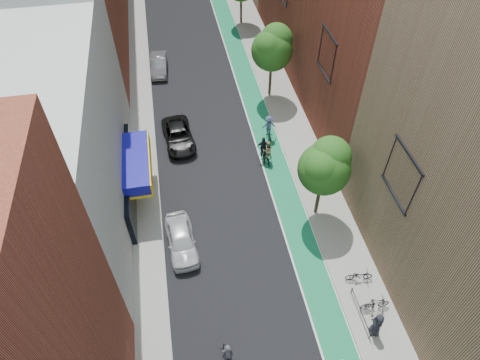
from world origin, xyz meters
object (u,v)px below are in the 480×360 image
parked_car_black (179,136)px  cyclist_lane_far (269,128)px  cyclist_lane_mid (264,151)px  cyclist_lead (228,358)px  parked_car_silver (159,65)px  pedestrian (377,325)px  parked_car_white (181,240)px  cyclist_lane_near (268,154)px

parked_car_black → cyclist_lane_far: bearing=-10.6°
cyclist_lane_mid → cyclist_lane_far: 2.68m
cyclist_lane_mid → cyclist_lead: bearing=77.3°
parked_car_silver → pedestrian: 30.58m
parked_car_white → parked_car_silver: parked_car_white is taller
cyclist_lane_mid → parked_car_black: bearing=-20.0°
parked_car_white → parked_car_black: (0.71, 10.23, -0.07)m
cyclist_lead → cyclist_lane_mid: bearing=-116.9°
cyclist_lane_near → pedestrian: pedestrian is taller
parked_car_white → pedestrian: size_ratio=2.37×
pedestrian → parked_car_white: bearing=-118.9°
parked_car_black → pedestrian: bearing=-67.8°
parked_car_silver → cyclist_lead: cyclist_lead is taller
cyclist_lane_near → cyclist_lead: bearing=70.8°
parked_car_silver → cyclist_lead: (1.98, -28.93, -0.03)m
parked_car_white → cyclist_lane_mid: cyclist_lane_mid is taller
parked_car_silver → cyclist_lane_far: cyclist_lane_far is taller
parked_car_white → cyclist_lane_far: cyclist_lane_far is taller
cyclist_lane_mid → pedestrian: cyclist_lane_mid is taller
cyclist_lane_mid → pedestrian: bearing=108.2°
parked_car_black → cyclist_lane_mid: (6.30, -3.19, 0.20)m
cyclist_lead → cyclist_lane_far: cyclist_lane_far is taller
parked_car_black → cyclist_lane_mid: 7.07m
parked_car_silver → cyclist_lead: bearing=-82.5°
cyclist_lead → pedestrian: (8.28, 0.13, 0.39)m
cyclist_lead → cyclist_lane_far: (6.30, 17.43, 0.25)m
parked_car_black → parked_car_silver: bearing=90.0°
cyclist_lane_near → pedestrian: bearing=102.2°
cyclist_lane_far → pedestrian: bearing=98.0°
parked_car_white → cyclist_lane_near: cyclist_lane_near is taller
parked_car_black → cyclist_lane_near: size_ratio=2.51×
parked_car_white → cyclist_lane_far: (8.01, 9.52, 0.18)m
cyclist_lead → cyclist_lane_mid: 15.86m
parked_car_silver → cyclist_lane_far: bearing=-50.7°
cyclist_lane_near → cyclist_lane_far: size_ratio=0.93×
parked_car_black → cyclist_lane_far: cyclist_lane_far is taller
parked_car_black → parked_car_silver: size_ratio=1.14×
parked_car_black → cyclist_lane_near: 7.42m
pedestrian → cyclist_lane_far: bearing=-164.5°
cyclist_lead → cyclist_lane_far: 18.54m
parked_car_white → cyclist_lane_far: 12.45m
parked_car_black → cyclist_lead: bearing=-92.0°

